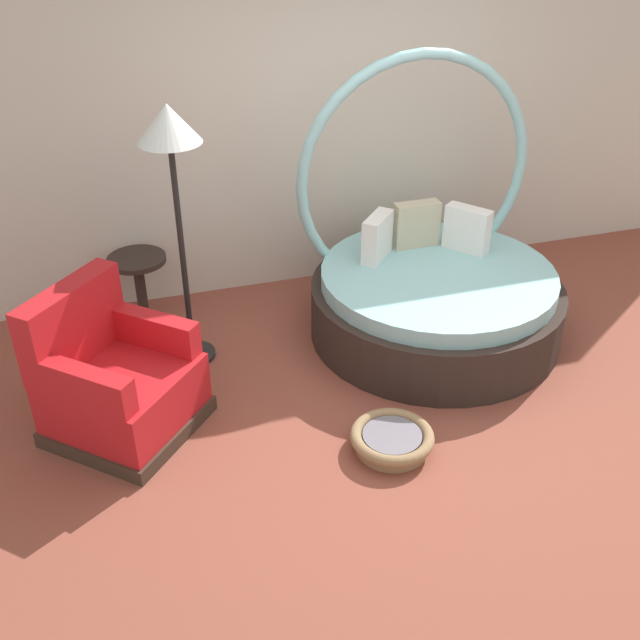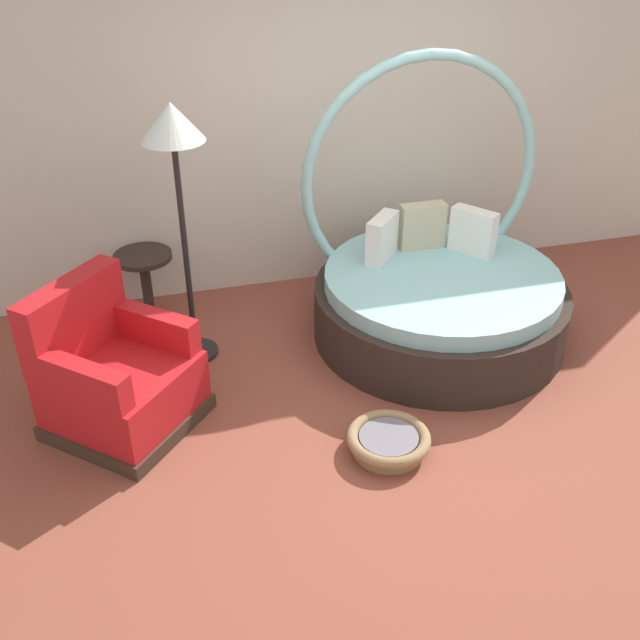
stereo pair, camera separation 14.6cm
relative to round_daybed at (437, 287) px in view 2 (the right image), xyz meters
The scene contains 7 objects.
ground_plane 1.10m from the round_daybed, 114.33° to the right, with size 8.00×8.00×0.02m, color brown.
back_wall 1.65m from the round_daybed, 110.65° to the left, with size 8.00×0.12×3.01m, color beige.
round_daybed is the anchor object (origin of this frame).
red_armchair 2.38m from the round_daybed, 168.14° to the right, with size 1.13×1.13×0.94m.
pet_basket 1.47m from the round_daybed, 123.30° to the right, with size 0.51×0.51×0.13m.
side_table 2.22m from the round_daybed, 158.63° to the left, with size 0.44×0.44×0.52m.
floor_lamp 2.13m from the round_daybed, behind, with size 0.40×0.40×1.82m.
Camera 2 is at (-1.65, -3.45, 3.04)m, focal length 41.60 mm.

